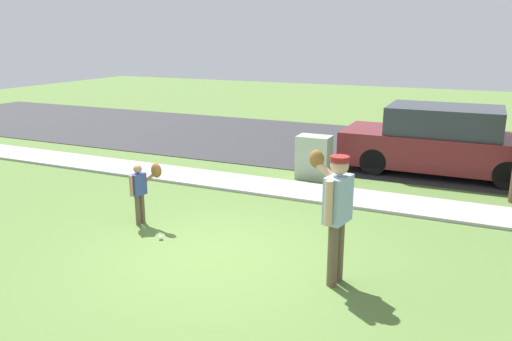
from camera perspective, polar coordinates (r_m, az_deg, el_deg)
The scene contains 8 objects.
ground_plane at distance 10.89m, azimuth 3.93°, elevation -2.49°, with size 48.00×48.00×0.00m, color #567538.
sidewalk_strip at distance 10.97m, azimuth 4.11°, elevation -2.19°, with size 36.00×1.20×0.06m, color #A3A39E.
road_surface at distance 15.62m, azimuth 10.58°, elevation 2.74°, with size 36.00×6.80×0.02m, color #2D2D30.
person_adult at distance 6.75m, azimuth 9.00°, elevation -3.89°, with size 0.70×0.75×1.79m.
person_child at distance 9.08m, azimuth -12.71°, elevation -1.65°, with size 0.54×0.39×1.13m.
baseball at distance 8.56m, azimuth -10.74°, elevation -7.48°, with size 0.07×0.07×0.07m, color white.
utility_cabinet at distance 11.88m, azimuth 6.56°, elevation 1.50°, with size 0.77×0.51×1.02m, color #9EB293.
parked_suv_maroon at distance 12.98m, azimuth 20.36°, elevation 3.08°, with size 4.70×1.90×1.63m.
Camera 1 is at (3.62, -6.23, 3.29)m, focal length 35.31 mm.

